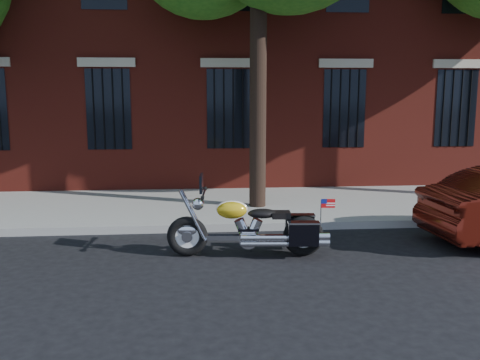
{
  "coord_description": "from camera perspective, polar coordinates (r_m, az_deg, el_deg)",
  "views": [
    {
      "loc": [
        -0.84,
        -8.59,
        2.69
      ],
      "look_at": [
        -0.06,
        0.8,
        1.09
      ],
      "focal_mm": 40.0,
      "sensor_mm": 36.0,
      "label": 1
    }
  ],
  "objects": [
    {
      "name": "ground",
      "position": [
        9.05,
        0.82,
        -7.68
      ],
      "size": [
        120.0,
        120.0,
        0.0
      ],
      "primitive_type": "plane",
      "color": "black",
      "rests_on": "ground"
    },
    {
      "name": "motorcycle",
      "position": [
        8.7,
        1.47,
        -5.27
      ],
      "size": [
        2.64,
        0.86,
        1.35
      ],
      "rotation": [
        0.0,
        0.0,
        -0.08
      ],
      "color": "black",
      "rests_on": "ground"
    },
    {
      "name": "sidewalk",
      "position": [
        12.17,
        -0.67,
        -2.78
      ],
      "size": [
        40.0,
        3.6,
        0.15
      ],
      "primitive_type": "cube",
      "color": "gray",
      "rests_on": "ground"
    },
    {
      "name": "curb",
      "position": [
        10.35,
        0.08,
        -5.01
      ],
      "size": [
        40.0,
        0.16,
        0.15
      ],
      "primitive_type": "cube",
      "color": "gray",
      "rests_on": "ground"
    }
  ]
}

